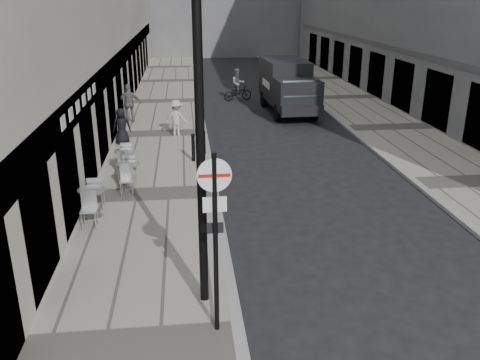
% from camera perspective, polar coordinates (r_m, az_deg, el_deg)
% --- Properties ---
extents(sidewalk, '(4.00, 60.00, 0.12)m').
position_cam_1_polar(sidewalk, '(24.00, -8.83, 5.09)').
color(sidewalk, gray).
rests_on(sidewalk, ground).
extents(far_sidewalk, '(4.00, 60.00, 0.12)m').
position_cam_1_polar(far_sidewalk, '(25.93, 16.35, 5.64)').
color(far_sidewalk, gray).
rests_on(far_sidewalk, ground).
extents(sign_post, '(0.61, 0.10, 3.56)m').
position_cam_1_polar(sign_post, '(9.09, -2.81, -4.65)').
color(sign_post, black).
rests_on(sign_post, sidewalk).
extents(lamppost, '(0.31, 0.31, 6.92)m').
position_cam_1_polar(lamppost, '(9.57, -4.55, 6.54)').
color(lamppost, black).
rests_on(lamppost, sidewalk).
extents(bollard_near, '(0.14, 0.14, 1.01)m').
position_cam_1_polar(bollard_near, '(19.62, -5.27, 3.56)').
color(bollard_near, black).
rests_on(bollard_near, sidewalk).
extents(bollard_far, '(0.12, 0.12, 0.92)m').
position_cam_1_polar(bollard_far, '(20.41, -4.05, 4.11)').
color(bollard_far, black).
rests_on(bollard_far, sidewalk).
extents(panel_van, '(2.41, 6.01, 2.79)m').
position_cam_1_polar(panel_van, '(28.43, 5.36, 10.71)').
color(panel_van, black).
rests_on(panel_van, ground).
extents(cyclist, '(1.90, 1.12, 1.94)m').
position_cam_1_polar(cyclist, '(31.65, -0.27, 10.27)').
color(cyclist, black).
rests_on(cyclist, ground).
extents(pedestrian_a, '(1.13, 0.48, 1.93)m').
position_cam_1_polar(pedestrian_a, '(26.12, -12.32, 8.40)').
color(pedestrian_a, slate).
rests_on(pedestrian_a, sidewalk).
extents(pedestrian_b, '(1.19, 0.88, 1.64)m').
position_cam_1_polar(pedestrian_b, '(23.21, -7.14, 6.90)').
color(pedestrian_b, '#B8B5AA').
rests_on(pedestrian_b, sidewalk).
extents(pedestrian_c, '(0.80, 0.56, 1.55)m').
position_cam_1_polar(pedestrian_c, '(22.35, -13.14, 5.90)').
color(pedestrian_c, black).
rests_on(pedestrian_c, sidewalk).
extents(cafe_table_near, '(0.77, 1.74, 0.99)m').
position_cam_1_polar(cafe_table_near, '(17.21, -12.40, 0.74)').
color(cafe_table_near, silver).
rests_on(cafe_table_near, sidewalk).
extents(cafe_table_mid, '(0.79, 1.79, 1.02)m').
position_cam_1_polar(cafe_table_mid, '(15.18, -16.22, -2.23)').
color(cafe_table_mid, silver).
rests_on(cafe_table_mid, sidewalk).
extents(cafe_table_far, '(0.77, 1.74, 0.99)m').
position_cam_1_polar(cafe_table_far, '(18.66, -12.74, 2.23)').
color(cafe_table_far, silver).
rests_on(cafe_table_far, sidewalk).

